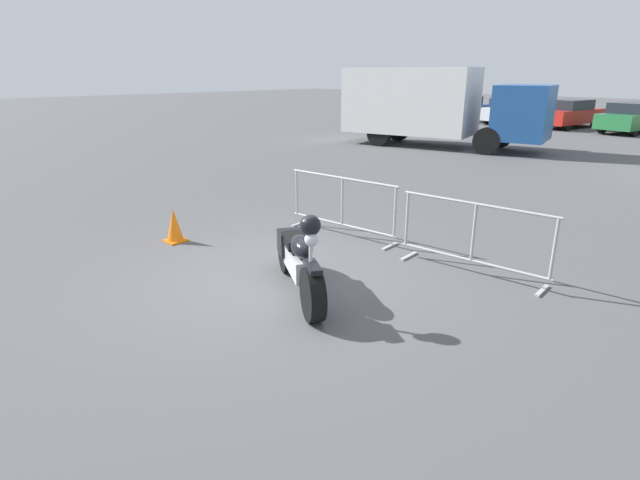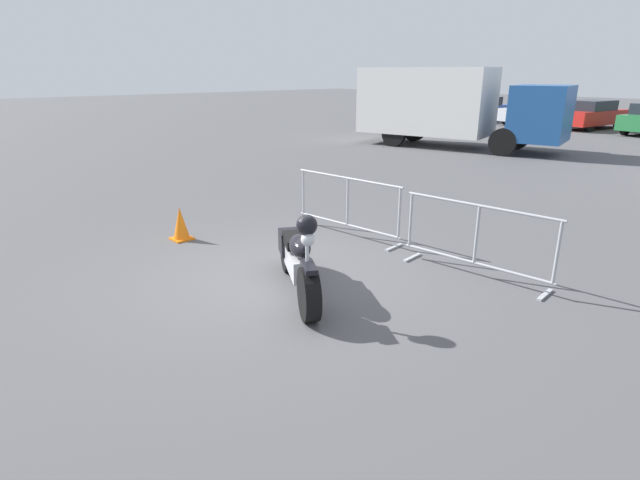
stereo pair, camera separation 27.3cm
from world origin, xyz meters
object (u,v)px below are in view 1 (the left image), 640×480
Objects in this scene: parked_car_green at (633,118)px; parked_car_red at (569,114)px; parked_car_blue at (461,108)px; motorcycle at (299,259)px; traffic_cone at (174,226)px; box_truck at (432,104)px; crowd_barrier_far at (473,237)px; parked_car_silver at (512,111)px; crowd_barrier_near at (342,205)px.

parked_car_red is at bearing 93.33° from parked_car_green.
motorcycle is at bearing -145.08° from parked_car_blue.
parked_car_green is 23.96m from traffic_cone.
parked_car_red is at bearing 70.13° from box_truck.
parked_car_silver is at bearing 113.59° from crowd_barrier_far.
parked_car_green is (3.06, -0.33, -0.01)m from parked_car_red.
parked_car_red reaches higher than parked_car_blue.
traffic_cone is (2.12, -24.26, -0.44)m from parked_car_red.
parked_car_green reaches higher than parked_car_silver.
box_truck is at bearing 115.84° from crowd_barrier_near.
crowd_barrier_near is at bearing 180.00° from crowd_barrier_far.
crowd_barrier_near is 23.85m from parked_car_blue.
parked_car_red is 1.01× the size of parked_car_green.
crowd_barrier_far is 0.52× the size of parked_car_green.
parked_car_red is 3.08m from parked_car_green.
motorcycle is at bearing -60.28° from crowd_barrier_near.
parked_car_red is (6.12, 0.32, 0.01)m from parked_car_blue.
crowd_barrier_near reaches higher than traffic_cone.
parked_car_blue reaches higher than crowd_barrier_far.
parked_car_blue reaches higher than parked_car_silver.
parked_car_green is (-0.87, 21.61, 0.17)m from crowd_barrier_near.
motorcycle is 26.42m from parked_car_blue.
traffic_cone is at bearing -172.76° from parked_car_green.
parked_car_red is at bearing -77.48° from parked_car_blue.
parked_car_blue is at bearing 99.45° from parked_car_green.
parked_car_silver is at bearing 96.82° from parked_car_green.
parked_car_blue is at bearing 120.28° from crowd_barrier_far.
motorcycle is 0.46× the size of parked_car_green.
parked_car_red is at bearing 100.17° from crowd_barrier_near.
box_truck is at bearing 147.22° from motorcycle.
crowd_barrier_near is at bearing -168.19° from parked_car_green.
crowd_barrier_near is at bearing 150.42° from motorcycle.
parked_car_blue is (-11.34, 23.87, 0.23)m from motorcycle.
parked_car_green is at bearing 87.74° from traffic_cone.
traffic_cone is at bearing -165.51° from parked_car_red.
crowd_barrier_far reaches higher than traffic_cone.
parked_car_red reaches higher than parked_car_green.
parked_car_silver reaches higher than traffic_cone.
parked_car_green is at bearing -83.18° from parked_car_silver.
parked_car_green is at bearing -80.55° from parked_car_blue.
parked_car_red is (-6.50, 21.94, 0.18)m from crowd_barrier_far.
crowd_barrier_far is 25.04m from parked_car_blue.
crowd_barrier_far is at bearing 0.00° from crowd_barrier_near.
parked_car_silver is at bearing 102.07° from traffic_cone.
parked_car_blue is (-10.06, 21.62, 0.16)m from crowd_barrier_near.
box_truck is 1.84× the size of parked_car_silver.
parked_car_blue is 9.19m from parked_car_green.
motorcycle is 0.88× the size of crowd_barrier_near.
box_truck is 1.82× the size of parked_car_blue.
parked_car_silver reaches higher than crowd_barrier_far.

